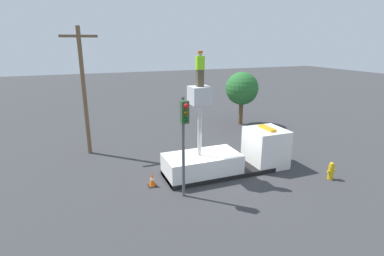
% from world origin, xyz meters
% --- Properties ---
extents(ground_plane, '(120.00, 120.00, 0.00)m').
position_xyz_m(ground_plane, '(0.00, 0.00, 0.00)').
color(ground_plane, '#38383A').
extents(bucket_truck, '(7.18, 2.21, 4.94)m').
position_xyz_m(bucket_truck, '(0.72, 0.00, 0.91)').
color(bucket_truck, black).
rests_on(bucket_truck, ground).
extents(worker, '(0.40, 0.26, 1.75)m').
position_xyz_m(worker, '(-1.18, 0.00, 5.82)').
color(worker, brown).
rests_on(worker, bucket_truck).
extents(traffic_light_pole, '(0.34, 0.57, 4.82)m').
position_xyz_m(traffic_light_pole, '(-2.72, -1.87, 3.42)').
color(traffic_light_pole, '#515156').
rests_on(traffic_light_pole, ground).
extents(fire_hydrant, '(0.53, 0.29, 0.98)m').
position_xyz_m(fire_hydrant, '(5.23, -2.91, 0.48)').
color(fire_hydrant, gold).
rests_on(fire_hydrant, ground).
extents(traffic_cone_rear, '(0.43, 0.43, 0.71)m').
position_xyz_m(traffic_cone_rear, '(-3.87, -0.21, 0.34)').
color(traffic_cone_rear, black).
rests_on(traffic_cone_rear, ground).
extents(tree_left_bg, '(2.84, 2.84, 4.63)m').
position_xyz_m(tree_left_bg, '(6.46, 8.66, 3.19)').
color(tree_left_bg, brown).
rests_on(tree_left_bg, ground).
extents(utility_pole, '(2.20, 0.26, 8.04)m').
position_xyz_m(utility_pole, '(-6.55, 5.97, 4.34)').
color(utility_pole, brown).
rests_on(utility_pole, ground).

